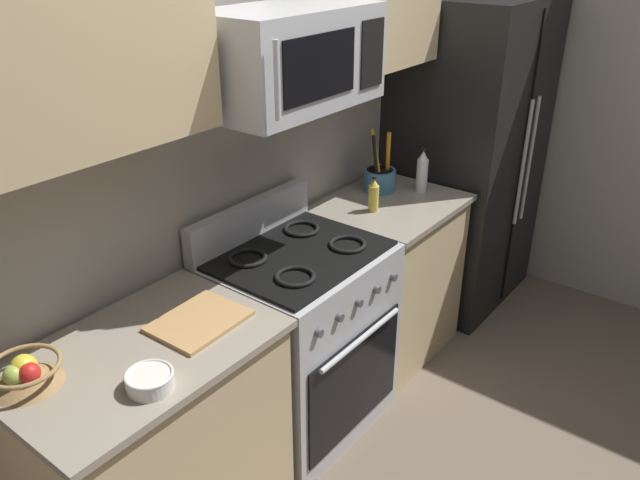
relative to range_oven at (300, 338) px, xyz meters
name	(u,v)px	position (x,y,z in m)	size (l,w,h in m)	color
ground_plane	(416,478)	(0.00, -0.66, -0.47)	(16.00, 16.00, 0.00)	#6B5B4C
wall_back	(231,154)	(0.00, 0.38, 0.83)	(8.00, 0.10, 2.60)	#9E998E
counter_left	(155,448)	(-0.86, 0.00, -0.02)	(0.94, 0.63, 0.91)	tan
range_oven	(300,338)	(0.00, 0.00, 0.00)	(0.76, 0.67, 1.09)	#B2B5BA
counter_right	(387,277)	(0.76, 0.00, -0.02)	(0.74, 0.63, 0.91)	tan
refrigerator	(466,157)	(1.60, -0.02, 0.46)	(0.89, 0.74, 1.87)	black
wall_right	(612,96)	(2.14, -0.66, 0.83)	(0.10, 8.00, 2.60)	#9E998E
microwave	(289,58)	(0.00, 0.03, 1.28)	(0.74, 0.44, 0.37)	#B2B5BA
upper_cabinets_left	(52,19)	(-0.86, 0.16, 1.50)	(0.93, 0.34, 0.76)	tan
utensil_crock	(380,178)	(0.86, 0.14, 0.51)	(0.17, 0.17, 0.34)	teal
fruit_basket	(25,373)	(-1.19, 0.12, 0.48)	(0.23, 0.23, 0.11)	#9E7A4C
cutting_board	(199,321)	(-0.62, -0.05, 0.44)	(0.33, 0.26, 0.02)	tan
bottle_vinegar	(422,171)	(0.99, -0.05, 0.55)	(0.06, 0.06, 0.24)	silver
bottle_oil	(374,195)	(0.61, 0.01, 0.52)	(0.05, 0.05, 0.19)	gold
prep_bowl	(150,380)	(-0.96, -0.20, 0.47)	(0.15, 0.15, 0.06)	white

